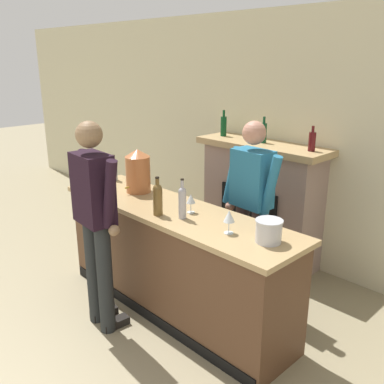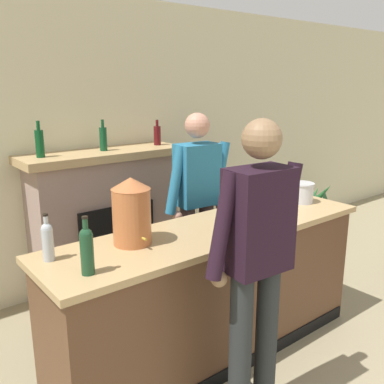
{
  "view_description": "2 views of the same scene",
  "coord_description": "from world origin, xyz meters",
  "px_view_note": "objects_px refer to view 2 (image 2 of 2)",
  "views": [
    {
      "loc": [
        2.46,
        0.55,
        2.26
      ],
      "look_at": [
        -0.16,
        3.09,
        1.1
      ],
      "focal_mm": 40.0,
      "sensor_mm": 36.0,
      "label": 1
    },
    {
      "loc": [
        -2.04,
        0.76,
        1.97
      ],
      "look_at": [
        0.04,
        3.38,
        1.11
      ],
      "focal_mm": 40.0,
      "sensor_mm": 36.0,
      "label": 2
    }
  ],
  "objects_px": {
    "person_customer": "(256,264)",
    "copper_dispenser": "(132,211)",
    "potted_plant_corner": "(316,211)",
    "person_bartender": "(197,204)",
    "wine_glass_near_bucket": "(287,195)",
    "wine_bottle_merlot_tall": "(87,249)",
    "fireplace_stone": "(106,221)",
    "wine_bottle_port_short": "(48,240)",
    "wine_bottle_chardonnay_pale": "(247,204)",
    "wine_bottle_cabernet_heavy": "(236,213)",
    "wine_glass_by_dispenser": "(229,205)",
    "ice_bucket_steel": "(302,193)"
  },
  "relations": [
    {
      "from": "ice_bucket_steel",
      "to": "wine_bottle_merlot_tall",
      "type": "distance_m",
      "value": 2.02
    },
    {
      "from": "fireplace_stone",
      "to": "wine_glass_near_bucket",
      "type": "xyz_separation_m",
      "value": [
        0.81,
        -1.48,
        0.43
      ]
    },
    {
      "from": "fireplace_stone",
      "to": "wine_bottle_cabernet_heavy",
      "type": "distance_m",
      "value": 1.67
    },
    {
      "from": "potted_plant_corner",
      "to": "wine_glass_near_bucket",
      "type": "xyz_separation_m",
      "value": [
        -2.2,
        -1.24,
        0.84
      ]
    },
    {
      "from": "person_bartender",
      "to": "wine_glass_near_bucket",
      "type": "height_order",
      "value": "person_bartender"
    },
    {
      "from": "potted_plant_corner",
      "to": "copper_dispenser",
      "type": "distance_m",
      "value": 3.78
    },
    {
      "from": "person_customer",
      "to": "fireplace_stone",
      "type": "bearing_deg",
      "value": 86.23
    },
    {
      "from": "person_customer",
      "to": "wine_bottle_merlot_tall",
      "type": "bearing_deg",
      "value": 148.15
    },
    {
      "from": "person_customer",
      "to": "copper_dispenser",
      "type": "height_order",
      "value": "person_customer"
    },
    {
      "from": "wine_bottle_merlot_tall",
      "to": "wine_bottle_chardonnay_pale",
      "type": "relative_size",
      "value": 0.94
    },
    {
      "from": "person_customer",
      "to": "wine_glass_near_bucket",
      "type": "relative_size",
      "value": 9.83
    },
    {
      "from": "wine_bottle_merlot_tall",
      "to": "wine_bottle_chardonnay_pale",
      "type": "distance_m",
      "value": 1.24
    },
    {
      "from": "ice_bucket_steel",
      "to": "copper_dispenser",
      "type": "bearing_deg",
      "value": 177.73
    },
    {
      "from": "ice_bucket_steel",
      "to": "wine_glass_near_bucket",
      "type": "height_order",
      "value": "wine_glass_near_bucket"
    },
    {
      "from": "wine_bottle_cabernet_heavy",
      "to": "potted_plant_corner",
      "type": "bearing_deg",
      "value": 25.39
    },
    {
      "from": "wine_bottle_merlot_tall",
      "to": "wine_glass_near_bucket",
      "type": "relative_size",
      "value": 1.74
    },
    {
      "from": "person_customer",
      "to": "copper_dispenser",
      "type": "relative_size",
      "value": 4.24
    },
    {
      "from": "ice_bucket_steel",
      "to": "person_bartender",
      "type": "bearing_deg",
      "value": 136.41
    },
    {
      "from": "wine_bottle_port_short",
      "to": "wine_bottle_cabernet_heavy",
      "type": "bearing_deg",
      "value": -16.78
    },
    {
      "from": "wine_bottle_cabernet_heavy",
      "to": "wine_bottle_chardonnay_pale",
      "type": "relative_size",
      "value": 0.98
    },
    {
      "from": "potted_plant_corner",
      "to": "wine_bottle_cabernet_heavy",
      "type": "xyz_separation_m",
      "value": [
        -2.88,
        -1.36,
        0.86
      ]
    },
    {
      "from": "wine_bottle_port_short",
      "to": "wine_bottle_chardonnay_pale",
      "type": "distance_m",
      "value": 1.36
    },
    {
      "from": "wine_bottle_cabernet_heavy",
      "to": "wine_glass_by_dispenser",
      "type": "distance_m",
      "value": 0.28
    },
    {
      "from": "potted_plant_corner",
      "to": "copper_dispenser",
      "type": "height_order",
      "value": "copper_dispenser"
    },
    {
      "from": "person_customer",
      "to": "wine_bottle_merlot_tall",
      "type": "height_order",
      "value": "person_customer"
    },
    {
      "from": "wine_glass_near_bucket",
      "to": "wine_glass_by_dispenser",
      "type": "bearing_deg",
      "value": 168.54
    },
    {
      "from": "wine_bottle_port_short",
      "to": "wine_bottle_merlot_tall",
      "type": "distance_m",
      "value": 0.32
    },
    {
      "from": "fireplace_stone",
      "to": "wine_bottle_cabernet_heavy",
      "type": "height_order",
      "value": "fireplace_stone"
    },
    {
      "from": "wine_bottle_merlot_tall",
      "to": "wine_glass_by_dispenser",
      "type": "xyz_separation_m",
      "value": [
        1.19,
        0.19,
        -0.02
      ]
    },
    {
      "from": "person_bartender",
      "to": "ice_bucket_steel",
      "type": "xyz_separation_m",
      "value": [
        0.64,
        -0.6,
        0.12
      ]
    },
    {
      "from": "wine_glass_by_dispenser",
      "to": "wine_glass_near_bucket",
      "type": "xyz_separation_m",
      "value": [
        0.52,
        -0.1,
        0.01
      ]
    },
    {
      "from": "potted_plant_corner",
      "to": "wine_bottle_merlot_tall",
      "type": "relative_size",
      "value": 2.15
    },
    {
      "from": "copper_dispenser",
      "to": "wine_bottle_port_short",
      "type": "bearing_deg",
      "value": 172.51
    },
    {
      "from": "fireplace_stone",
      "to": "wine_glass_near_bucket",
      "type": "distance_m",
      "value": 1.74
    },
    {
      "from": "wine_bottle_port_short",
      "to": "wine_bottle_chardonnay_pale",
      "type": "height_order",
      "value": "wine_bottle_chardonnay_pale"
    },
    {
      "from": "wine_bottle_merlot_tall",
      "to": "wine_bottle_chardonnay_pale",
      "type": "height_order",
      "value": "wine_bottle_chardonnay_pale"
    },
    {
      "from": "person_customer",
      "to": "person_bartender",
      "type": "height_order",
      "value": "person_customer"
    },
    {
      "from": "wine_glass_near_bucket",
      "to": "wine_bottle_merlot_tall",
      "type": "bearing_deg",
      "value": -177.1
    },
    {
      "from": "person_bartender",
      "to": "wine_glass_near_bucket",
      "type": "xyz_separation_m",
      "value": [
        0.33,
        -0.69,
        0.16
      ]
    },
    {
      "from": "wine_bottle_merlot_tall",
      "to": "wine_glass_near_bucket",
      "type": "distance_m",
      "value": 1.71
    },
    {
      "from": "copper_dispenser",
      "to": "wine_bottle_merlot_tall",
      "type": "height_order",
      "value": "copper_dispenser"
    },
    {
      "from": "ice_bucket_steel",
      "to": "wine_bottle_cabernet_heavy",
      "type": "height_order",
      "value": "wine_bottle_cabernet_heavy"
    },
    {
      "from": "potted_plant_corner",
      "to": "person_bartender",
      "type": "xyz_separation_m",
      "value": [
        -2.53,
        -0.55,
        0.68
      ]
    },
    {
      "from": "person_bartender",
      "to": "wine_bottle_cabernet_heavy",
      "type": "xyz_separation_m",
      "value": [
        -0.34,
        -0.82,
        0.18
      ]
    },
    {
      "from": "fireplace_stone",
      "to": "ice_bucket_steel",
      "type": "relative_size",
      "value": 8.39
    },
    {
      "from": "wine_bottle_port_short",
      "to": "wine_glass_by_dispenser",
      "type": "distance_m",
      "value": 1.29
    },
    {
      "from": "fireplace_stone",
      "to": "wine_bottle_port_short",
      "type": "bearing_deg",
      "value": -128.3
    },
    {
      "from": "ice_bucket_steel",
      "to": "wine_bottle_port_short",
      "type": "height_order",
      "value": "wine_bottle_port_short"
    },
    {
      "from": "wine_bottle_merlot_tall",
      "to": "potted_plant_corner",
      "type": "bearing_deg",
      "value": 18.73
    },
    {
      "from": "ice_bucket_steel",
      "to": "wine_glass_near_bucket",
      "type": "relative_size",
      "value": 1.09
    }
  ]
}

